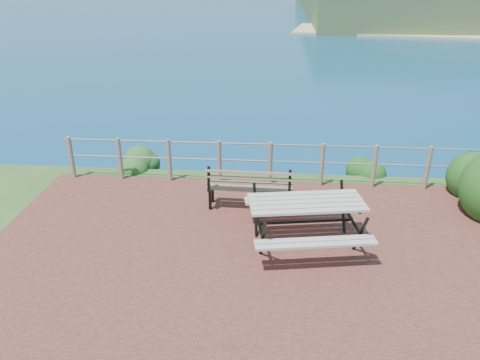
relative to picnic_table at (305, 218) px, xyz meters
The scene contains 6 objects.
ground 1.23m from the picnic_table, 127.14° to the right, with size 10.00×7.00×0.12m, color brown.
safety_railing 2.56m from the picnic_table, 105.20° to the left, with size 9.40×0.10×1.00m.
picnic_table is the anchor object (origin of this frame).
park_bench 1.66m from the picnic_table, 129.66° to the left, with size 1.73×0.48×0.97m.
shrub_lip_west 5.11m from the picnic_table, 139.66° to the left, with size 0.86×0.86×0.64m, color #1F5422.
shrub_lip_east 3.83m from the picnic_table, 64.47° to the left, with size 0.73×0.73×0.45m, color #164214.
Camera 1 is at (0.09, -6.36, 4.56)m, focal length 35.00 mm.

